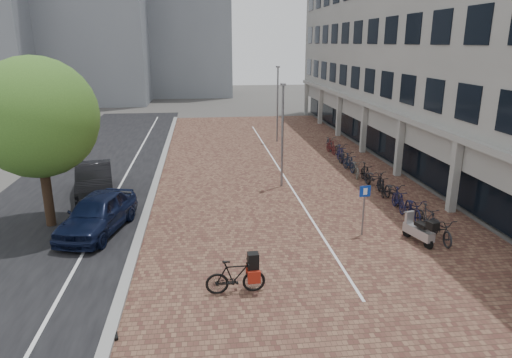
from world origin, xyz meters
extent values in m
plane|color=#474442|center=(0.00, 0.00, 0.00)|extent=(140.00, 140.00, 0.00)
cube|color=brown|center=(2.00, 12.00, 0.01)|extent=(14.50, 42.00, 0.04)
cube|color=black|center=(-9.00, 12.00, 0.01)|extent=(8.00, 50.00, 0.03)
cube|color=gray|center=(-5.10, 12.00, 0.07)|extent=(0.35, 42.00, 0.14)
cube|color=white|center=(-7.00, 12.00, 0.02)|extent=(0.12, 44.00, 0.00)
cube|color=white|center=(2.20, 12.00, 0.04)|extent=(0.10, 30.00, 0.00)
cube|color=#9B9B96|center=(13.00, 16.00, 8.50)|extent=(8.00, 40.00, 13.00)
cube|color=black|center=(9.60, 16.00, 1.70)|extent=(0.15, 38.00, 3.20)
cube|color=#9B9B96|center=(9.40, 16.00, 3.45)|extent=(1.60, 38.00, 0.30)
cube|color=#9B9B96|center=(8.80, 4.00, 1.70)|extent=(0.35, 0.35, 3.40)
cube|color=#9B9B96|center=(8.80, 10.00, 1.70)|extent=(0.35, 0.35, 3.40)
cube|color=#9B9B96|center=(8.80, 16.00, 1.70)|extent=(0.35, 0.35, 3.40)
cube|color=#9B9B96|center=(8.80, 22.00, 1.70)|extent=(0.35, 0.35, 3.40)
cube|color=#9B9B96|center=(8.80, 28.00, 1.70)|extent=(0.35, 0.35, 3.40)
cube|color=#9B9B96|center=(8.80, 34.00, 1.70)|extent=(0.35, 0.35, 3.40)
cube|color=gray|center=(-4.00, 55.00, 13.00)|extent=(12.00, 10.00, 26.00)
imported|color=black|center=(-6.83, 3.50, 0.81)|extent=(3.00, 5.07, 1.62)
imported|color=black|center=(-7.98, 8.42, 0.81)|extent=(2.68, 5.18, 1.63)
imported|color=black|center=(-1.59, -1.97, 0.56)|extent=(1.89, 0.59, 1.13)
cube|color=black|center=(-1.59, -1.97, 1.07)|extent=(0.35, 0.33, 0.51)
cube|color=maroon|center=(-1.81, -1.97, 0.62)|extent=(0.40, 0.13, 0.39)
cube|color=maroon|center=(-1.37, -1.97, 0.62)|extent=(0.40, 0.13, 0.39)
cylinder|color=slate|center=(3.82, 1.86, 0.97)|extent=(0.07, 0.07, 1.94)
cube|color=#0C319D|center=(3.82, 1.83, 1.90)|extent=(0.44, 0.08, 0.44)
cylinder|color=slate|center=(1.72, 8.73, 2.73)|extent=(0.12, 0.12, 5.46)
cylinder|color=gray|center=(3.37, 20.32, 2.87)|extent=(0.12, 0.12, 5.74)
cylinder|color=#382619|center=(-9.00, 4.49, 1.55)|extent=(0.40, 0.40, 3.09)
sphere|color=#3B6422|center=(-9.00, 4.49, 4.64)|extent=(4.86, 4.86, 4.86)
sphere|color=#3B6422|center=(-8.45, 5.15, 3.97)|extent=(3.09, 3.09, 3.09)
imported|color=black|center=(6.68, 1.00, 0.52)|extent=(0.76, 2.00, 1.04)
imported|color=black|center=(6.73, 2.15, 0.53)|extent=(0.55, 1.76, 1.05)
imported|color=#131435|center=(6.64, 3.30, 0.52)|extent=(0.91, 2.04, 1.04)
imported|color=#131435|center=(6.46, 4.45, 0.53)|extent=(0.65, 1.79, 1.05)
imported|color=black|center=(6.67, 5.60, 0.52)|extent=(0.74, 1.99, 1.04)
imported|color=black|center=(6.54, 6.75, 0.53)|extent=(0.83, 1.81, 1.05)
imported|color=black|center=(6.61, 7.90, 0.52)|extent=(1.03, 2.06, 1.04)
imported|color=black|center=(6.52, 9.05, 0.53)|extent=(0.63, 1.78, 1.05)
imported|color=#595751|center=(6.37, 10.20, 0.52)|extent=(1.04, 2.06, 1.04)
imported|color=black|center=(6.32, 11.35, 0.53)|extent=(0.63, 1.78, 1.05)
imported|color=black|center=(6.42, 12.50, 0.52)|extent=(0.84, 2.02, 1.04)
imported|color=#17173F|center=(6.47, 13.65, 0.53)|extent=(0.60, 1.77, 1.05)
imported|color=black|center=(6.78, 14.80, 0.52)|extent=(0.74, 1.99, 1.04)
imported|color=#501517|center=(6.49, 15.95, 0.53)|extent=(0.64, 1.78, 1.05)
imported|color=#232328|center=(6.71, 17.10, 0.52)|extent=(0.87, 2.03, 1.04)
camera|label=1|loc=(-2.47, -14.69, 7.52)|focal=32.23mm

